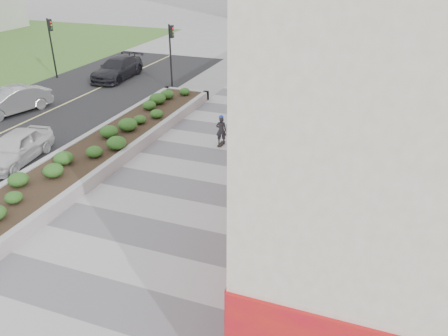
% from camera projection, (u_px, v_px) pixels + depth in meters
% --- Properties ---
extents(ground, '(160.00, 160.00, 0.00)m').
position_uv_depth(ground, '(133.00, 270.00, 12.91)').
color(ground, gray).
rests_on(ground, ground).
extents(walkway, '(8.00, 36.00, 0.01)m').
position_uv_depth(walkway, '(177.00, 217.00, 15.43)').
color(walkway, '#A8A8AD').
rests_on(walkway, ground).
extents(building, '(6.04, 24.08, 8.00)m').
position_uv_depth(building, '(407.00, 82.00, 16.52)').
color(building, beige).
rests_on(building, ground).
extents(planter, '(3.00, 18.00, 0.90)m').
position_uv_depth(planter, '(107.00, 143.00, 20.28)').
color(planter, '#9E9EA0').
rests_on(planter, ground).
extents(street, '(10.00, 40.00, 0.00)m').
position_uv_depth(street, '(0.00, 133.00, 22.46)').
color(street, black).
rests_on(street, ground).
extents(traffic_signal_near, '(0.33, 0.28, 4.20)m').
position_uv_depth(traffic_signal_near, '(171.00, 47.00, 28.58)').
color(traffic_signal_near, black).
rests_on(traffic_signal_near, ground).
extents(traffic_signal_far, '(0.33, 0.28, 4.20)m').
position_uv_depth(traffic_signal_far, '(51.00, 40.00, 30.98)').
color(traffic_signal_far, black).
rests_on(traffic_signal_far, ground).
extents(manhole_cover, '(0.44, 0.44, 0.01)m').
position_uv_depth(manhole_cover, '(190.00, 220.00, 15.27)').
color(manhole_cover, '#595654').
rests_on(manhole_cover, ground).
extents(skateboarder, '(0.58, 0.72, 1.53)m').
position_uv_depth(skateboarder, '(221.00, 130.00, 20.81)').
color(skateboarder, beige).
rests_on(skateboarder, ground).
extents(car_white, '(2.17, 4.21, 1.37)m').
position_uv_depth(car_white, '(16.00, 147.00, 19.20)').
color(car_white, silver).
rests_on(car_white, ground).
extents(car_silver, '(2.72, 4.71, 1.47)m').
position_uv_depth(car_silver, '(11.00, 101.00, 24.92)').
color(car_silver, '#94979B').
rests_on(car_silver, ground).
extents(car_dark, '(2.31, 5.20, 1.48)m').
position_uv_depth(car_dark, '(117.00, 68.00, 31.71)').
color(car_dark, black).
rests_on(car_dark, ground).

